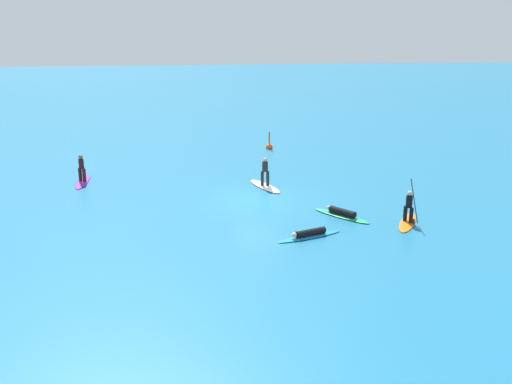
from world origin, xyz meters
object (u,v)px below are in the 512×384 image
Objects in this scene: surfer_on_white_board at (265,181)px; surfer_on_green_board at (342,214)px; surfer_on_purple_board at (82,175)px; surfer_on_blue_board at (309,234)px; surfer_on_orange_board at (408,215)px; marker_buoy at (269,146)px.

surfer_on_green_board is (3.45, -5.13, -0.23)m from surfer_on_white_board.
surfer_on_purple_board is 0.90× the size of surfer_on_blue_board.
surfer_on_purple_board is at bearing -126.48° from surfer_on_white_board.
surfer_on_blue_board is at bearing -16.84° from surfer_on_white_board.
surfer_on_orange_board reaches higher than surfer_on_white_board.
marker_buoy is at bearing 121.83° from surfer_on_purple_board.
surfer_on_purple_board is (-10.74, 1.76, 0.04)m from surfer_on_white_board.
surfer_on_green_board is at bearing -80.38° from marker_buoy.
surfer_on_green_board is 2.04× the size of marker_buoy.
surfer_on_orange_board reaches higher than surfer_on_green_board.
surfer_on_purple_board reaches higher than marker_buoy.
surfer_on_white_board is 8.90m from marker_buoy.
marker_buoy reaches higher than surfer_on_green_board.
surfer_on_blue_board is (12.14, -9.46, -0.29)m from surfer_on_purple_board.
surfer_on_orange_board is (17.28, -8.00, -0.00)m from surfer_on_purple_board.
surfer_on_orange_board is at bearing 174.07° from surfer_on_blue_board.
surfer_on_white_board reaches higher than marker_buoy.
surfer_on_orange_board is at bearing -153.73° from surfer_on_green_board.
surfer_on_white_board is at bearing -107.98° from surfer_on_orange_board.
surfer_on_blue_board is 5.35m from surfer_on_orange_board.
marker_buoy is at bearing -34.35° from surfer_on_green_board.
surfer_on_orange_board is (3.09, -1.11, 0.28)m from surfer_on_green_board.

